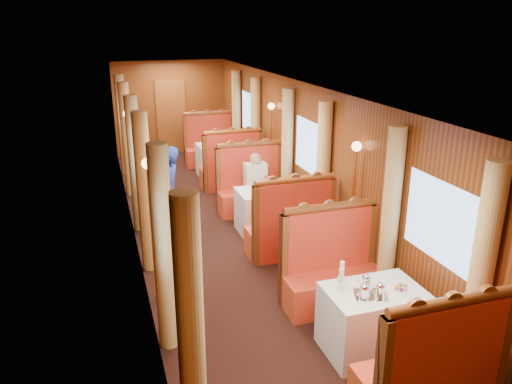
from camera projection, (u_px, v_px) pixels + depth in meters
name	position (u px, v px, depth m)	size (l,w,h in m)	color
floor	(227.00, 236.00, 8.54)	(3.00, 12.00, 0.01)	black
ceiling	(224.00, 88.00, 7.73)	(3.00, 12.00, 0.01)	silver
wall_far	(171.00, 108.00, 13.54)	(3.00, 2.50, 0.01)	brown
wall_left	(131.00, 174.00, 7.70)	(12.00, 2.50, 0.01)	brown
wall_right	(310.00, 158.00, 8.57)	(12.00, 2.50, 0.01)	brown
doorway_far	(171.00, 117.00, 13.59)	(0.80, 0.04, 2.00)	brown
table_near	(372.00, 320.00, 5.48)	(1.05, 0.72, 0.75)	white
banquette_near_fwd	(430.00, 376.00, 4.56)	(1.30, 0.55, 1.34)	red
banquette_near_aft	(332.00, 274.00, 6.38)	(1.30, 0.55, 1.34)	red
table_mid	(268.00, 211.00, 8.64)	(1.05, 0.72, 0.75)	white
banquette_mid_fwd	(290.00, 230.00, 7.71)	(1.30, 0.55, 1.34)	red
banquette_mid_aft	(251.00, 190.00, 9.53)	(1.30, 0.55, 1.34)	red
table_far	(220.00, 160.00, 11.79)	(1.05, 0.72, 0.75)	white
banquette_far_fwd	(231.00, 169.00, 10.86)	(1.30, 0.55, 1.34)	red
banquette_far_aft	(211.00, 148.00, 12.69)	(1.30, 0.55, 1.34)	red
tea_tray	(370.00, 295.00, 5.25)	(0.34, 0.26, 0.01)	silver
teapot_left	(364.00, 293.00, 5.17)	(0.17, 0.12, 0.13)	silver
teapot_right	(380.00, 291.00, 5.21)	(0.16, 0.12, 0.13)	silver
teapot_back	(366.00, 283.00, 5.39)	(0.16, 0.12, 0.13)	silver
fruit_plate	(401.00, 288.00, 5.36)	(0.22, 0.22, 0.05)	white
cup_inboard	(341.00, 282.00, 5.31)	(0.08, 0.08, 0.26)	white
cup_outboard	(342.00, 275.00, 5.47)	(0.08, 0.08, 0.26)	white
rose_vase_mid	(266.00, 180.00, 8.48)	(0.06, 0.06, 0.36)	silver
rose_vase_far	(219.00, 137.00, 11.58)	(0.06, 0.06, 0.36)	silver
window_left_near	(162.00, 260.00, 4.49)	(1.20, 0.90, 0.01)	#80ADE4
curtain_left_near_a	(191.00, 333.00, 3.91)	(0.22, 0.22, 2.35)	#DFBC72
curtain_left_near_b	(164.00, 250.00, 5.31)	(0.22, 0.22, 2.35)	#DFBC72
window_right_near	(440.00, 222.00, 5.35)	(1.20, 0.90, 0.01)	#80ADE4
curtain_right_near_a	(480.00, 280.00, 4.70)	(0.22, 0.22, 2.35)	#DFBC72
curtain_right_near_b	(390.00, 221.00, 6.11)	(0.22, 0.22, 2.35)	#DFBC72
window_left_mid	(131.00, 161.00, 7.64)	(1.20, 0.90, 0.01)	#80ADE4
curtain_left_mid_a	(145.00, 193.00, 7.06)	(0.22, 0.22, 2.35)	#DFBC72
curtain_left_mid_b	(135.00, 165.00, 8.47)	(0.22, 0.22, 2.35)	#DFBC72
window_right_mid	(310.00, 147.00, 8.50)	(1.20, 0.90, 0.01)	#80ADE4
curtain_right_mid_a	(323.00, 176.00, 7.85)	(0.22, 0.22, 2.35)	#DFBC72
curtain_right_mid_b	(287.00, 152.00, 9.26)	(0.22, 0.22, 2.35)	#DFBC72
window_left_far	(119.00, 120.00, 10.80)	(1.20, 0.90, 0.01)	#80ADE4
curtain_left_far_a	(127.00, 140.00, 10.21)	(0.22, 0.22, 2.35)	#DFBC72
curtain_left_far_b	(123.00, 126.00, 11.62)	(0.22, 0.22, 2.35)	#DFBC72
window_right_far	(250.00, 113.00, 11.65)	(1.20, 0.90, 0.01)	#80ADE4
curtain_right_far_a	(256.00, 131.00, 11.01)	(0.22, 0.22, 2.35)	#DFBC72
curtain_right_far_b	(237.00, 119.00, 12.41)	(0.22, 0.22, 2.35)	#DFBC72
sconce_left_fore	(150.00, 202.00, 6.11)	(0.14, 0.14, 1.95)	#BF8C3F
sconce_right_fore	(354.00, 181.00, 6.92)	(0.14, 0.14, 1.95)	#BF8C3F
sconce_left_aft	(129.00, 140.00, 9.27)	(0.14, 0.14, 1.95)	#BF8C3F
sconce_right_aft	(271.00, 131.00, 10.07)	(0.14, 0.14, 1.95)	#BF8C3F
steward	(169.00, 195.00, 8.09)	(0.59, 0.39, 1.62)	navy
passenger	(256.00, 178.00, 9.17)	(0.40, 0.44, 0.76)	beige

